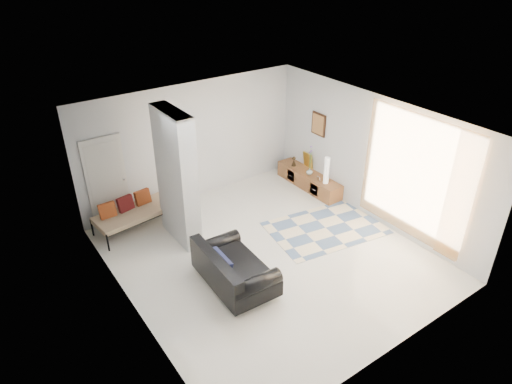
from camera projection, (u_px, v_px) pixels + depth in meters
floor at (269, 255)px, 9.11m from camera, size 6.00×6.00×0.00m
ceiling at (271, 123)px, 7.74m from camera, size 6.00×6.00×0.00m
wall_back at (192, 142)px, 10.56m from camera, size 6.00×0.00×6.00m
wall_front at (399, 283)px, 6.29m from camera, size 6.00×0.00×6.00m
wall_left at (127, 245)px, 7.05m from camera, size 0.00×6.00×6.00m
wall_right at (372, 158)px, 9.80m from camera, size 0.00×6.00×6.00m
partition_column at (177, 178)px, 9.01m from camera, size 0.35×1.20×2.80m
hallway_door at (107, 182)px, 9.67m from camera, size 0.85×0.06×2.04m
curtain at (414, 177)px, 8.92m from camera, size 0.00×2.55×2.55m
wall_art at (319, 124)px, 10.88m from camera, size 0.04×0.45×0.55m
media_console at (309, 180)px, 11.49m from camera, size 0.45×2.00×0.80m
loveseat at (232, 270)px, 8.17m from camera, size 1.04×1.70×0.76m
daybed at (135, 211)px, 9.79m from camera, size 1.87×0.96×0.77m
area_rug at (326, 228)px, 9.96m from camera, size 2.65×1.98×0.01m
cylinder_lamp at (327, 171)px, 10.78m from camera, size 0.12×0.12×0.66m
bronze_figurine at (294, 161)px, 11.70m from camera, size 0.14×0.14×0.25m
vase at (309, 171)px, 11.28m from camera, size 0.18×0.18×0.17m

